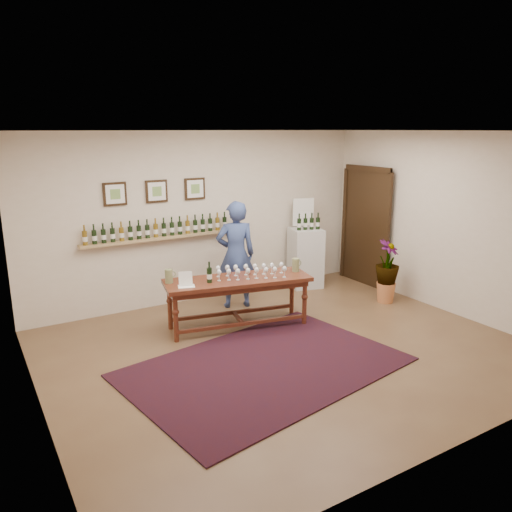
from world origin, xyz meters
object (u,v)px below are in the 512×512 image
person (236,255)px  display_pedestal (305,258)px  tasting_table (238,286)px  potted_plant (387,271)px

person → display_pedestal: bearing=-152.1°
tasting_table → person: bearing=74.9°
tasting_table → display_pedestal: (2.02, 1.08, -0.09)m
tasting_table → potted_plant: (2.64, -0.33, -0.10)m
tasting_table → display_pedestal: display_pedestal is taller
person → tasting_table: bearing=80.4°
display_pedestal → person: size_ratio=0.62×
potted_plant → person: size_ratio=0.52×
display_pedestal → potted_plant: size_ratio=1.18×
tasting_table → display_pedestal: size_ratio=2.04×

